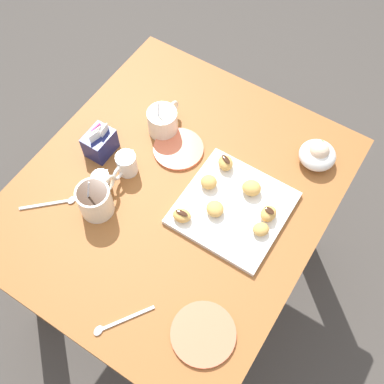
{
  "coord_description": "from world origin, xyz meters",
  "views": [
    {
      "loc": [
        -0.54,
        -0.41,
        1.92
      ],
      "look_at": [
        0.02,
        -0.05,
        0.75
      ],
      "focal_mm": 43.52,
      "sensor_mm": 36.0,
      "label": 1
    }
  ],
  "objects_px": {
    "ice_cream_bowl": "(318,154)",
    "beignet_1": "(215,208)",
    "chocolate_sauce_pitcher": "(101,181)",
    "saucer_coral_left": "(203,334)",
    "beignet_3": "(268,214)",
    "beignet_5": "(261,229)",
    "beignet_4": "(209,182)",
    "beignet_0": "(226,163)",
    "beignet_2": "(252,188)",
    "coffee_mug_cream_right": "(163,121)",
    "sugar_caddy": "(100,143)",
    "coffee_mug_cream_left": "(95,200)",
    "cream_pitcher_white": "(126,164)",
    "beignet_6": "(182,216)",
    "pastry_plate_square": "(233,208)",
    "saucer_coral_right": "(178,149)",
    "dining_table": "(175,211)"
  },
  "relations": [
    {
      "from": "pastry_plate_square",
      "to": "coffee_mug_cream_right",
      "type": "height_order",
      "value": "coffee_mug_cream_right"
    },
    {
      "from": "beignet_0",
      "to": "beignet_5",
      "type": "distance_m",
      "value": 0.23
    },
    {
      "from": "coffee_mug_cream_right",
      "to": "dining_table",
      "type": "bearing_deg",
      "value": -138.24
    },
    {
      "from": "coffee_mug_cream_right",
      "to": "chocolate_sauce_pitcher",
      "type": "distance_m",
      "value": 0.27
    },
    {
      "from": "ice_cream_bowl",
      "to": "beignet_5",
      "type": "relative_size",
      "value": 2.46
    },
    {
      "from": "sugar_caddy",
      "to": "chocolate_sauce_pitcher",
      "type": "bearing_deg",
      "value": -141.7
    },
    {
      "from": "beignet_0",
      "to": "beignet_2",
      "type": "bearing_deg",
      "value": -107.86
    },
    {
      "from": "cream_pitcher_white",
      "to": "sugar_caddy",
      "type": "xyz_separation_m",
      "value": [
        0.02,
        0.11,
        0.0
      ]
    },
    {
      "from": "pastry_plate_square",
      "to": "beignet_5",
      "type": "relative_size",
      "value": 6.5
    },
    {
      "from": "ice_cream_bowl",
      "to": "beignet_2",
      "type": "xyz_separation_m",
      "value": [
        -0.21,
        0.11,
        0.0
      ]
    },
    {
      "from": "ice_cream_bowl",
      "to": "beignet_3",
      "type": "distance_m",
      "value": 0.26
    },
    {
      "from": "saucer_coral_right",
      "to": "beignet_5",
      "type": "bearing_deg",
      "value": -108.3
    },
    {
      "from": "pastry_plate_square",
      "to": "beignet_1",
      "type": "xyz_separation_m",
      "value": [
        -0.04,
        0.04,
        0.02
      ]
    },
    {
      "from": "chocolate_sauce_pitcher",
      "to": "saucer_coral_left",
      "type": "height_order",
      "value": "chocolate_sauce_pitcher"
    },
    {
      "from": "beignet_5",
      "to": "cream_pitcher_white",
      "type": "bearing_deg",
      "value": 94.09
    },
    {
      "from": "beignet_1",
      "to": "pastry_plate_square",
      "type": "bearing_deg",
      "value": -43.17
    },
    {
      "from": "dining_table",
      "to": "pastry_plate_square",
      "type": "relative_size",
      "value": 3.34
    },
    {
      "from": "ice_cream_bowl",
      "to": "beignet_2",
      "type": "height_order",
      "value": "ice_cream_bowl"
    },
    {
      "from": "beignet_5",
      "to": "beignet_4",
      "type": "bearing_deg",
      "value": 76.06
    },
    {
      "from": "ice_cream_bowl",
      "to": "chocolate_sauce_pitcher",
      "type": "relative_size",
      "value": 1.2
    },
    {
      "from": "cream_pitcher_white",
      "to": "beignet_0",
      "type": "distance_m",
      "value": 0.29
    },
    {
      "from": "saucer_coral_left",
      "to": "beignet_5",
      "type": "bearing_deg",
      "value": 2.28
    },
    {
      "from": "dining_table",
      "to": "sugar_caddy",
      "type": "height_order",
      "value": "sugar_caddy"
    },
    {
      "from": "beignet_0",
      "to": "beignet_2",
      "type": "distance_m",
      "value": 0.11
    },
    {
      "from": "sugar_caddy",
      "to": "beignet_3",
      "type": "relative_size",
      "value": 2.1
    },
    {
      "from": "dining_table",
      "to": "beignet_2",
      "type": "relative_size",
      "value": 17.94
    },
    {
      "from": "beignet_4",
      "to": "beignet_5",
      "type": "xyz_separation_m",
      "value": [
        -0.05,
        -0.2,
        -0.0
      ]
    },
    {
      "from": "beignet_6",
      "to": "beignet_4",
      "type": "bearing_deg",
      "value": -3.06
    },
    {
      "from": "beignet_0",
      "to": "beignet_5",
      "type": "xyz_separation_m",
      "value": [
        -0.13,
        -0.19,
        -0.0
      ]
    },
    {
      "from": "chocolate_sauce_pitcher",
      "to": "saucer_coral_left",
      "type": "distance_m",
      "value": 0.52
    },
    {
      "from": "ice_cream_bowl",
      "to": "saucer_coral_left",
      "type": "bearing_deg",
      "value": 178.74
    },
    {
      "from": "pastry_plate_square",
      "to": "coffee_mug_cream_right",
      "type": "bearing_deg",
      "value": 68.72
    },
    {
      "from": "beignet_0",
      "to": "beignet_3",
      "type": "xyz_separation_m",
      "value": [
        -0.08,
        -0.19,
        -0.0
      ]
    },
    {
      "from": "ice_cream_bowl",
      "to": "beignet_4",
      "type": "bearing_deg",
      "value": 138.83
    },
    {
      "from": "beignet_4",
      "to": "beignet_6",
      "type": "xyz_separation_m",
      "value": [
        -0.13,
        0.01,
        -0.0
      ]
    },
    {
      "from": "beignet_3",
      "to": "beignet_5",
      "type": "xyz_separation_m",
      "value": [
        -0.05,
        -0.0,
        -0.0
      ]
    },
    {
      "from": "ice_cream_bowl",
      "to": "saucer_coral_right",
      "type": "xyz_separation_m",
      "value": [
        -0.19,
        0.37,
        -0.03
      ]
    },
    {
      "from": "coffee_mug_cream_right",
      "to": "beignet_3",
      "type": "height_order",
      "value": "coffee_mug_cream_right"
    },
    {
      "from": "ice_cream_bowl",
      "to": "beignet_1",
      "type": "bearing_deg",
      "value": 152.65
    },
    {
      "from": "beignet_2",
      "to": "beignet_5",
      "type": "distance_m",
      "value": 0.13
    },
    {
      "from": "coffee_mug_cream_left",
      "to": "cream_pitcher_white",
      "type": "distance_m",
      "value": 0.15
    },
    {
      "from": "ice_cream_bowl",
      "to": "chocolate_sauce_pitcher",
      "type": "distance_m",
      "value": 0.64
    },
    {
      "from": "chocolate_sauce_pitcher",
      "to": "beignet_1",
      "type": "relative_size",
      "value": 1.8
    },
    {
      "from": "beignet_3",
      "to": "beignet_5",
      "type": "bearing_deg",
      "value": -174.94
    },
    {
      "from": "pastry_plate_square",
      "to": "sugar_caddy",
      "type": "relative_size",
      "value": 2.76
    },
    {
      "from": "chocolate_sauce_pitcher",
      "to": "beignet_4",
      "type": "distance_m",
      "value": 0.31
    },
    {
      "from": "sugar_caddy",
      "to": "beignet_1",
      "type": "distance_m",
      "value": 0.4
    },
    {
      "from": "beignet_5",
      "to": "sugar_caddy",
      "type": "bearing_deg",
      "value": 91.43
    },
    {
      "from": "beignet_1",
      "to": "beignet_3",
      "type": "height_order",
      "value": "beignet_3"
    },
    {
      "from": "beignet_2",
      "to": "beignet_6",
      "type": "xyz_separation_m",
      "value": [
        -0.18,
        0.12,
        -0.0
      ]
    }
  ]
}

